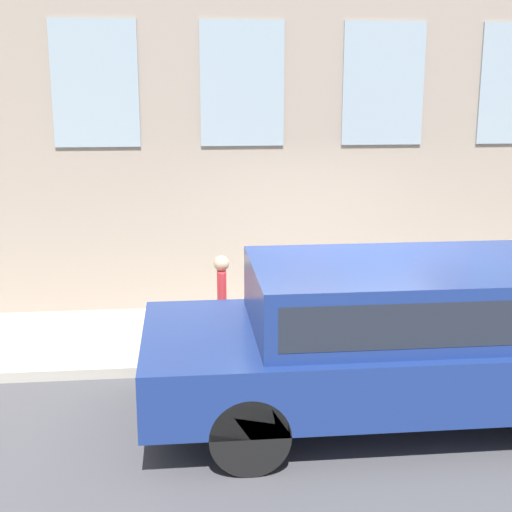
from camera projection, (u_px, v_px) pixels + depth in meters
name	position (u px, v px, depth m)	size (l,w,h in m)	color
ground_plane	(343.00, 369.00, 8.26)	(80.00, 80.00, 0.00)	#47474C
sidewalk	(324.00, 333.00, 9.31)	(2.21, 60.00, 0.12)	#A8A093
building_facade	(312.00, 35.00, 9.64)	(0.33, 40.00, 7.75)	gray
fire_hydrant	(290.00, 323.00, 8.44)	(0.28, 0.41, 0.67)	#2D7260
person	(222.00, 293.00, 8.45)	(0.28, 0.18, 1.14)	#998466
parked_truck_navy_near	(400.00, 328.00, 6.92)	(2.07, 4.85, 1.56)	black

